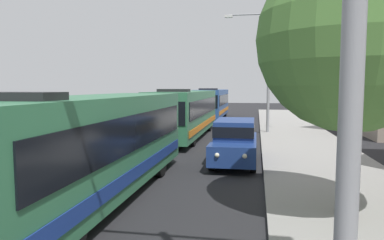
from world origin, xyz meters
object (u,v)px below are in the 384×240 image
at_px(roadside_tree, 351,39).
at_px(bus_second_in_line, 186,112).
at_px(streetlamp_mid, 269,58).
at_px(white_suv, 235,140).
at_px(bus_middle, 212,103).
at_px(bus_lead, 94,143).

bearing_deg(roadside_tree, bus_second_in_line, 115.56).
distance_m(streetlamp_mid, roadside_tree, 16.63).
bearing_deg(bus_second_in_line, white_suv, -64.81).
relative_size(bus_second_in_line, bus_middle, 1.13).
bearing_deg(bus_second_in_line, roadside_tree, -64.44).
bearing_deg(streetlamp_mid, roadside_tree, -85.21).
relative_size(bus_second_in_line, streetlamp_mid, 1.45).
distance_m(bus_lead, streetlamp_mid, 17.39).
xyz_separation_m(bus_lead, white_suv, (3.70, 5.91, -0.66)).
height_order(white_suv, streetlamp_mid, streetlamp_mid).
distance_m(bus_second_in_line, roadside_tree, 15.97).
bearing_deg(streetlamp_mid, bus_second_in_line, -156.36).
height_order(bus_middle, streetlamp_mid, streetlamp_mid).
bearing_deg(roadside_tree, bus_middle, 103.43).
relative_size(bus_lead, bus_second_in_line, 0.92).
xyz_separation_m(bus_lead, roadside_tree, (6.79, -0.41, 2.76)).
distance_m(bus_lead, white_suv, 7.00).
bearing_deg(bus_lead, bus_second_in_line, 90.00).
bearing_deg(white_suv, bus_middle, 99.50).
bearing_deg(white_suv, bus_second_in_line, 115.19).
xyz_separation_m(white_suv, roadside_tree, (3.09, -6.32, 3.41)).
relative_size(bus_second_in_line, white_suv, 2.51).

